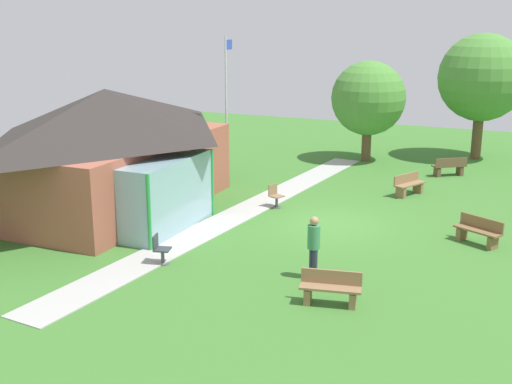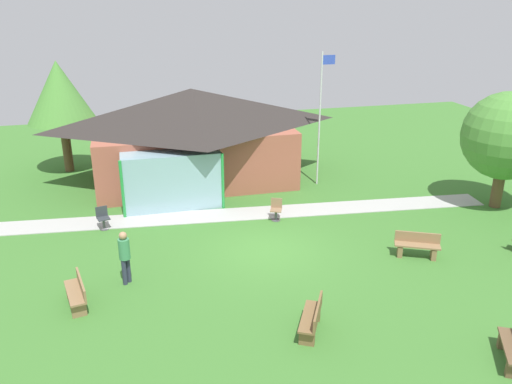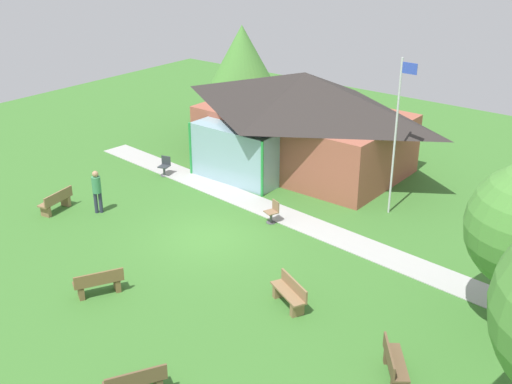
{
  "view_description": "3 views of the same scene",
  "coord_description": "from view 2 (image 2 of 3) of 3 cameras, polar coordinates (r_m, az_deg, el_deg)",
  "views": [
    {
      "loc": [
        -20.37,
        -6.41,
        6.85
      ],
      "look_at": [
        -0.66,
        2.43,
        1.01
      ],
      "focal_mm": 45.75,
      "sensor_mm": 36.0,
      "label": 1
    },
    {
      "loc": [
        -4.35,
        -15.74,
        8.4
      ],
      "look_at": [
        0.09,
        1.81,
        1.49
      ],
      "focal_mm": 36.56,
      "sensor_mm": 36.0,
      "label": 2
    },
    {
      "loc": [
        14.09,
        -15.04,
        10.76
      ],
      "look_at": [
        0.17,
        2.53,
        0.97
      ],
      "focal_mm": 45.03,
      "sensor_mm": 36.0,
      "label": 3
    }
  ],
  "objects": [
    {
      "name": "ground_plane",
      "position": [
        18.37,
        1.12,
        -6.32
      ],
      "size": [
        44.0,
        44.0,
        0.0
      ],
      "primitive_type": "plane",
      "color": "#3D752D"
    },
    {
      "name": "pavilion",
      "position": [
        24.51,
        -7.04,
        6.28
      ],
      "size": [
        9.91,
        7.13,
        4.37
      ],
      "color": "#A35642",
      "rests_on": "ground_plane"
    },
    {
      "name": "footpath",
      "position": [
        21.21,
        -1.18,
        -2.39
      ],
      "size": [
        20.3,
        3.15,
        0.03
      ],
      "primitive_type": "cube",
      "rotation": [
        0.0,
        0.0,
        -0.09
      ],
      "color": "#ADADA8",
      "rests_on": "ground_plane"
    },
    {
      "name": "flagpole",
      "position": [
        23.81,
        7.07,
        8.44
      ],
      "size": [
        0.64,
        0.08,
        6.06
      ],
      "color": "silver",
      "rests_on": "ground_plane"
    },
    {
      "name": "bench_mid_right",
      "position": [
        18.56,
        17.21,
        -5.64
      ],
      "size": [
        1.54,
        1.05,
        0.84
      ],
      "rotation": [
        0.0,
        0.0,
        2.69
      ],
      "color": "olive",
      "rests_on": "ground_plane"
    },
    {
      "name": "bench_front_center",
      "position": [
        14.16,
        6.16,
        -13.63
      ],
      "size": [
        1.09,
        1.53,
        0.84
      ],
      "rotation": [
        0.0,
        0.0,
        1.08
      ],
      "color": "brown",
      "rests_on": "ground_plane"
    },
    {
      "name": "bench_mid_left",
      "position": [
        15.97,
        -18.98,
        -10.43
      ],
      "size": [
        0.73,
        1.56,
        0.84
      ],
      "rotation": [
        0.0,
        0.0,
        1.77
      ],
      "color": "olive",
      "rests_on": "ground_plane"
    },
    {
      "name": "patio_chair_lawn_spare",
      "position": [
        20.56,
        2.22,
        -1.97
      ],
      "size": [
        0.57,
        0.57,
        0.86
      ],
      "rotation": [
        0.0,
        0.0,
        2.77
      ],
      "color": "#8C6B4C",
      "rests_on": "ground_plane"
    },
    {
      "name": "patio_chair_west",
      "position": [
        20.62,
        -16.39,
        -2.79
      ],
      "size": [
        0.54,
        0.54,
        0.86
      ],
      "rotation": [
        0.0,
        0.0,
        3.41
      ],
      "color": "#33383D",
      "rests_on": "ground_plane"
    },
    {
      "name": "visitor_strolling_lawn",
      "position": [
        16.4,
        -14.18,
        -6.54
      ],
      "size": [
        0.34,
        0.34,
        1.74
      ],
      "rotation": [
        0.0,
        0.0,
        3.96
      ],
      "color": "#2D3347",
      "rests_on": "ground_plane"
    },
    {
      "name": "tree_behind_pavilion_left",
      "position": [
        27.14,
        -20.7,
        10.14
      ],
      "size": [
        3.28,
        3.28,
        5.46
      ],
      "color": "brown",
      "rests_on": "ground_plane"
    },
    {
      "name": "tree_east_hedge",
      "position": [
        23.3,
        25.75,
        5.51
      ],
      "size": [
        3.55,
        3.55,
        4.83
      ],
      "color": "brown",
      "rests_on": "ground_plane"
    }
  ]
}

